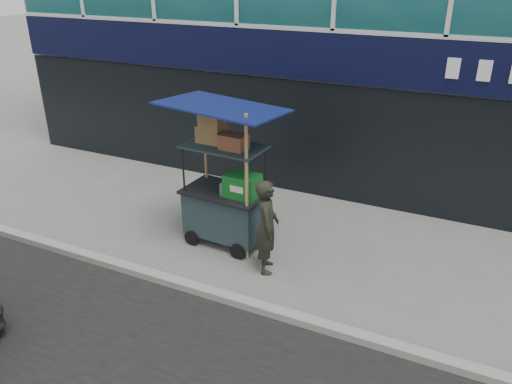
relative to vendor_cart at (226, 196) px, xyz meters
The scene contains 4 objects.
ground 1.86m from the vendor_cart, 55.08° to the right, with size 80.00×80.00×0.00m, color slate.
curb 1.99m from the vendor_cart, 58.73° to the right, with size 80.00×0.18×0.12m, color gray.
vendor_cart is the anchor object (origin of this frame).
vendor_man 1.13m from the vendor_cart, 27.14° to the right, with size 0.57×0.37×1.57m, color black.
Camera 1 is at (2.85, -5.45, 4.54)m, focal length 35.00 mm.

